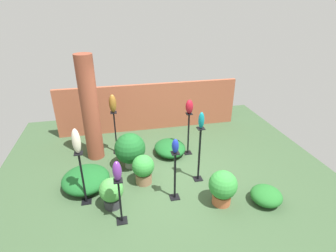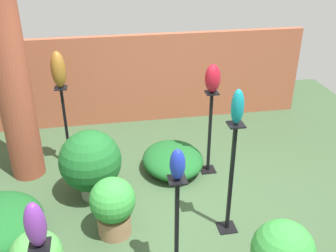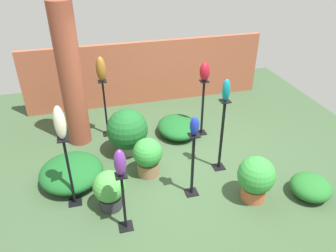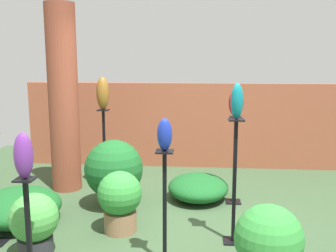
# 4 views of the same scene
# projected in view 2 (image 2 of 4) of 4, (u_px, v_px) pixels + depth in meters

# --- Properties ---
(ground_plane) EXTENTS (8.00, 8.00, 0.00)m
(ground_plane) POSITION_uv_depth(u_px,v_px,m) (165.00, 221.00, 4.53)
(ground_plane) COLOR #385133
(brick_wall_back) EXTENTS (5.60, 0.12, 1.49)m
(brick_wall_back) POSITION_uv_depth(u_px,v_px,m) (138.00, 79.00, 6.52)
(brick_wall_back) COLOR #9E5138
(brick_wall_back) RESTS_ON ground
(brick_pillar) EXTENTS (0.43, 0.43, 2.69)m
(brick_pillar) POSITION_uv_depth(u_px,v_px,m) (12.00, 81.00, 4.79)
(brick_pillar) COLOR brown
(brick_pillar) RESTS_ON ground
(pedestal_teal) EXTENTS (0.20, 0.20, 1.32)m
(pedestal_teal) POSITION_uv_depth(u_px,v_px,m) (231.00, 184.00, 4.14)
(pedestal_teal) COLOR black
(pedestal_teal) RESTS_ON ground
(pedestal_ruby) EXTENTS (0.20, 0.20, 1.17)m
(pedestal_ruby) POSITION_uv_depth(u_px,v_px,m) (209.00, 136.00, 5.21)
(pedestal_ruby) COLOR black
(pedestal_ruby) RESTS_ON ground
(pedestal_cobalt) EXTENTS (0.20, 0.20, 1.10)m
(pedestal_cobalt) POSITION_uv_depth(u_px,v_px,m) (177.00, 232.00, 3.65)
(pedestal_cobalt) COLOR black
(pedestal_cobalt) RESTS_ON ground
(pedestal_bronze) EXTENTS (0.20, 0.20, 1.18)m
(pedestal_bronze) POSITION_uv_depth(u_px,v_px,m) (67.00, 131.00, 5.33)
(pedestal_bronze) COLOR black
(pedestal_bronze) RESTS_ON ground
(art_vase_teal) EXTENTS (0.13, 0.14, 0.36)m
(art_vase_teal) POSITION_uv_depth(u_px,v_px,m) (237.00, 107.00, 3.73)
(art_vase_teal) COLOR #0F727A
(art_vase_teal) RESTS_ON pedestal_teal
(art_vase_ruby) EXTENTS (0.20, 0.20, 0.37)m
(art_vase_ruby) POSITION_uv_depth(u_px,v_px,m) (213.00, 78.00, 4.84)
(art_vase_ruby) COLOR maroon
(art_vase_ruby) RESTS_ON pedestal_ruby
(art_vase_violet) EXTENTS (0.16, 0.16, 0.39)m
(art_vase_violet) POSITION_uv_depth(u_px,v_px,m) (35.00, 225.00, 2.81)
(art_vase_violet) COLOR #6B2D8C
(art_vase_violet) RESTS_ON pedestal_violet
(art_vase_cobalt) EXTENTS (0.14, 0.14, 0.30)m
(art_vase_cobalt) POSITION_uv_depth(u_px,v_px,m) (178.00, 164.00, 3.31)
(art_vase_cobalt) COLOR #192D9E
(art_vase_cobalt) RESTS_ON pedestal_cobalt
(art_vase_bronze) EXTENTS (0.19, 0.19, 0.48)m
(art_vase_bronze) POSITION_uv_depth(u_px,v_px,m) (58.00, 70.00, 4.92)
(art_vase_bronze) COLOR brown
(art_vase_bronze) RESTS_ON pedestal_bronze
(potted_plant_front_right) EXTENTS (0.75, 0.75, 0.89)m
(potted_plant_front_right) POSITION_uv_depth(u_px,v_px,m) (90.00, 162.00, 4.73)
(potted_plant_front_right) COLOR gray
(potted_plant_front_right) RESTS_ON ground
(potted_plant_mid_right) EXTENTS (0.50, 0.50, 0.69)m
(potted_plant_mid_right) POSITION_uv_depth(u_px,v_px,m) (113.00, 205.00, 4.19)
(potted_plant_mid_right) COLOR #936B4C
(potted_plant_mid_right) RESTS_ON ground
(foliage_bed_west) EXTENTS (0.83, 0.95, 0.33)m
(foliage_bed_west) POSITION_uv_depth(u_px,v_px,m) (173.00, 160.00, 5.40)
(foliage_bed_west) COLOR #195923
(foliage_bed_west) RESTS_ON ground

